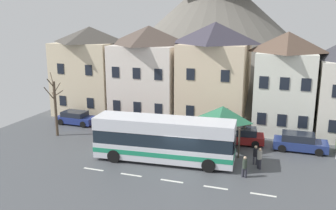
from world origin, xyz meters
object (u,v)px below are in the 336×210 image
at_px(townhouse_03, 285,83).
at_px(transit_bus, 164,140).
at_px(townhouse_01, 149,73).
at_px(hilltop_castle, 216,30).
at_px(parked_car_02, 300,142).
at_px(parked_car_03, 76,118).
at_px(pedestrian_02, 255,153).
at_px(public_bench, 240,135).
at_px(pedestrian_00, 260,157).
at_px(bare_tree_00, 55,106).
at_px(parked_car_04, 239,136).
at_px(parked_car_01, 118,124).
at_px(townhouse_02, 214,74).
at_px(pedestrian_01, 245,167).
at_px(townhouse_00, 91,70).
at_px(bus_shelter, 223,114).

height_order(townhouse_03, transit_bus, townhouse_03).
distance_m(townhouse_01, townhouse_03, 14.08).
bearing_deg(hilltop_castle, townhouse_01, -104.21).
relative_size(townhouse_01, parked_car_02, 2.33).
distance_m(parked_car_03, pedestrian_02, 19.30).
height_order(parked_car_03, public_bench, parked_car_03).
distance_m(parked_car_03, pedestrian_00, 19.84).
bearing_deg(bare_tree_00, parked_car_04, 11.34).
distance_m(townhouse_03, parked_car_04, 7.12).
xyz_separation_m(parked_car_02, parked_car_04, (-4.96, 0.09, -0.01)).
relative_size(parked_car_01, parked_car_02, 1.02).
bearing_deg(townhouse_02, townhouse_03, -3.47).
bearing_deg(transit_bus, pedestrian_01, -13.13).
height_order(townhouse_01, transit_bus, townhouse_01).
distance_m(townhouse_01, pedestrian_01, 17.79).
height_order(townhouse_02, townhouse_03, townhouse_02).
bearing_deg(pedestrian_01, transit_bus, 171.40).
height_order(townhouse_01, pedestrian_02, townhouse_01).
xyz_separation_m(townhouse_00, bus_shelter, (16.57, -7.33, -1.88)).
xyz_separation_m(townhouse_01, pedestrian_01, (11.98, -12.47, -4.18)).
bearing_deg(townhouse_00, pedestrian_02, -26.87).
bearing_deg(parked_car_04, bare_tree_00, 4.02).
bearing_deg(bare_tree_00, parked_car_03, 96.38).
bearing_deg(parked_car_03, pedestrian_02, -13.52).
distance_m(parked_car_03, public_bench, 16.81).
height_order(transit_bus, bus_shelter, bus_shelter).
bearing_deg(hilltop_castle, parked_car_02, -61.43).
relative_size(parked_car_01, bare_tree_00, 0.74).
height_order(parked_car_01, parked_car_03, parked_car_03).
bearing_deg(parked_car_01, townhouse_03, 15.31).
bearing_deg(hilltop_castle, bus_shelter, -76.65).
relative_size(transit_bus, parked_car_04, 2.40).
distance_m(townhouse_01, pedestrian_02, 16.45).
height_order(parked_car_01, pedestrian_00, pedestrian_00).
relative_size(pedestrian_00, bare_tree_00, 0.27).
height_order(townhouse_00, pedestrian_01, townhouse_00).
bearing_deg(parked_car_01, hilltop_castle, 74.34).
relative_size(hilltop_castle, bus_shelter, 10.75).
bearing_deg(transit_bus, pedestrian_02, 8.84).
bearing_deg(bare_tree_00, bus_shelter, 5.83).
distance_m(townhouse_02, pedestrian_00, 12.43).
distance_m(townhouse_03, transit_bus, 13.85).
bearing_deg(townhouse_00, townhouse_02, -1.68).
bearing_deg(townhouse_03, parked_car_03, -168.33).
bearing_deg(public_bench, townhouse_01, 155.69).
relative_size(townhouse_03, bare_tree_00, 1.63).
bearing_deg(parked_car_02, public_bench, 169.39).
bearing_deg(townhouse_01, parked_car_01, -100.27).
bearing_deg(parked_car_01, bare_tree_00, -148.44).
distance_m(parked_car_02, pedestrian_02, 5.30).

